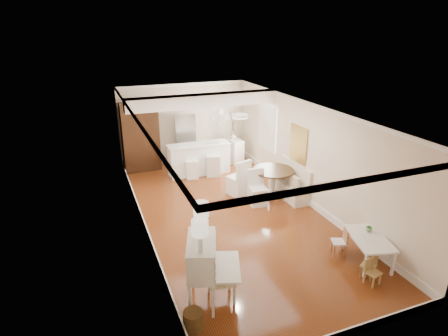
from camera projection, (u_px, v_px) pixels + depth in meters
room at (228, 139)px, 9.42m from camera, size 9.00×9.04×2.82m
secretary_bureau at (202, 271)px, 6.58m from camera, size 1.25×1.26×1.25m
gustavian_armchair at (221, 279)px, 6.68m from camera, size 0.58×0.58×0.88m
wicker_basket at (193, 320)px, 6.10m from camera, size 0.42×0.42×0.34m
kids_table at (368, 249)px, 7.82m from camera, size 0.95×1.28×0.57m
kids_chair_a at (368, 265)px, 7.33m from camera, size 0.36×0.36×0.54m
kids_chair_b at (339, 241)px, 8.08m from camera, size 0.38×0.38×0.60m
kids_chair_c at (373, 272)px, 7.13m from camera, size 0.31×0.31×0.53m
banquette at (289, 180)px, 10.76m from camera, size 0.52×1.60×0.98m
dining_table at (273, 183)px, 10.79m from camera, size 1.25×1.25×0.81m
slip_chair_near at (258, 188)px, 10.25m from camera, size 0.51×0.53×0.98m
slip_chair_far at (238, 177)px, 10.86m from camera, size 0.66×0.67×1.08m
breakfast_counter at (199, 159)px, 12.38m from camera, size 2.05×0.65×1.03m
bar_stool_left at (192, 164)px, 12.04m from camera, size 0.44×0.44×0.97m
bar_stool_right at (213, 159)px, 12.22m from camera, size 0.55×0.55×1.12m
pantry_cabinet at (140, 137)px, 12.53m from camera, size 1.20×0.60×2.30m
fridge at (195, 139)px, 13.23m from camera, size 0.75×0.65×1.80m
sideboard at (233, 150)px, 13.48m from camera, size 0.53×0.95×0.86m
pencil_cup at (369, 229)px, 7.93m from camera, size 0.16×0.16×0.10m
branch_vase at (233, 136)px, 13.34m from camera, size 0.20×0.20×0.20m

